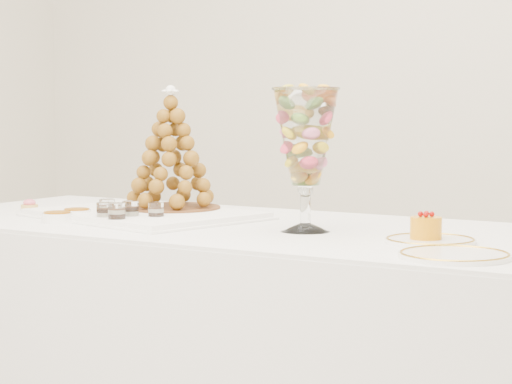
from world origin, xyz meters
The scene contains 15 objects.
buffet_table centered at (-0.05, 0.27, 0.42)m, with size 2.24×0.97×0.84m.
lace_tray centered at (-0.44, 0.28, 0.85)m, with size 0.64×0.48×0.02m, color white.
macaron_vase centered at (0.14, 0.21, 1.09)m, with size 0.18×0.18×0.39m.
cake_plate centered at (0.52, 0.16, 0.84)m, with size 0.23×0.23×0.01m, color white.
spare_plate centered at (0.64, -0.05, 0.84)m, with size 0.25×0.25×0.01m, color white.
pink_tart centered at (-0.90, 0.28, 0.85)m, with size 0.06×0.06×0.04m.
verrine_a centered at (-0.50, 0.17, 0.87)m, with size 0.05×0.05×0.06m, color white.
verrine_b centered at (-0.39, 0.14, 0.87)m, with size 0.05×0.05×0.06m, color white.
verrine_c centered at (-0.32, 0.17, 0.87)m, with size 0.05×0.05×0.06m, color white.
verrine_d centered at (-0.44, 0.09, 0.87)m, with size 0.05×0.05×0.06m, color white.
verrine_e centered at (-0.38, 0.06, 0.87)m, with size 0.05×0.05×0.07m, color white.
ramekin_back centered at (-0.60, 0.16, 0.85)m, with size 0.09×0.09×0.03m, color white.
ramekin_front centered at (-0.59, 0.05, 0.85)m, with size 0.09×0.09×0.03m, color white.
croquembouche centered at (-0.40, 0.38, 1.04)m, with size 0.31×0.31×0.38m.
mousse_cake centered at (0.51, 0.15, 0.88)m, with size 0.08×0.08×0.07m.
Camera 1 is at (1.33, -2.21, 1.18)m, focal length 70.00 mm.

